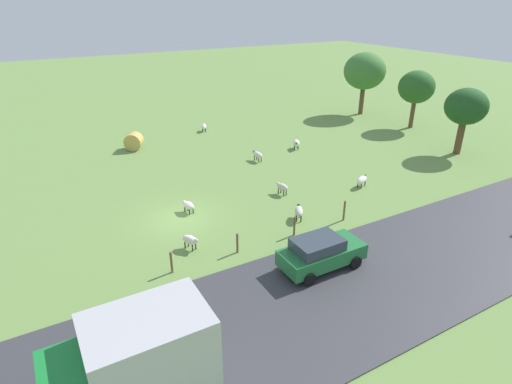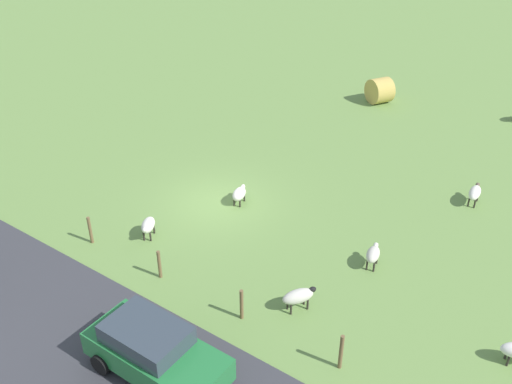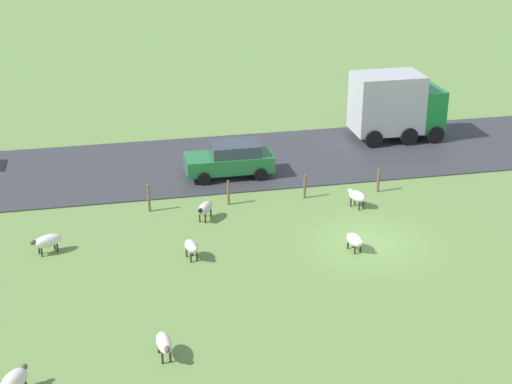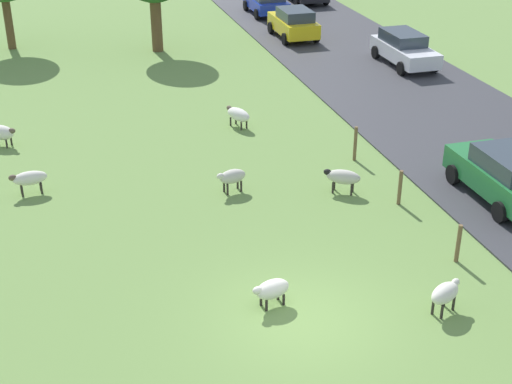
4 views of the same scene
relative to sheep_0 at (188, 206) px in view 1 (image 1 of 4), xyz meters
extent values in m
plane|color=#6B8E47|center=(0.52, -0.82, -0.47)|extent=(160.00, 160.00, 0.00)
cube|color=#38383D|center=(10.59, -0.82, -0.44)|extent=(8.00, 80.00, 0.06)
ellipsoid|color=silver|center=(0.02, 0.00, 0.00)|extent=(0.99, 0.69, 0.48)
ellipsoid|color=silver|center=(-0.40, -0.10, 0.11)|extent=(0.30, 0.24, 0.20)
cylinder|color=#2D2823|center=(-0.19, -0.18, -0.32)|extent=(0.07, 0.07, 0.29)
cylinder|color=#2D2823|center=(-0.26, 0.07, -0.32)|extent=(0.07, 0.07, 0.29)
cylinder|color=#2D2823|center=(0.29, -0.06, -0.32)|extent=(0.07, 0.07, 0.29)
cylinder|color=#2D2823|center=(0.23, 0.19, -0.32)|extent=(0.07, 0.07, 0.29)
ellipsoid|color=silver|center=(-6.58, 12.49, 0.06)|extent=(1.17, 1.02, 0.55)
ellipsoid|color=brown|center=(-6.16, 12.23, 0.18)|extent=(0.32, 0.29, 0.20)
cylinder|color=#2D2823|center=(-6.26, 12.47, -0.31)|extent=(0.07, 0.07, 0.31)
cylinder|color=#2D2823|center=(-6.42, 12.21, -0.31)|extent=(0.07, 0.07, 0.31)
cylinder|color=#2D2823|center=(-6.74, 12.77, -0.31)|extent=(0.07, 0.07, 0.31)
cylinder|color=#2D2823|center=(-6.90, 12.51, -0.31)|extent=(0.07, 0.07, 0.31)
ellipsoid|color=beige|center=(4.07, 5.36, 0.09)|extent=(1.18, 0.98, 0.47)
ellipsoid|color=black|center=(3.63, 5.63, 0.19)|extent=(0.32, 0.29, 0.20)
cylinder|color=#2D2823|center=(3.75, 5.41, -0.28)|extent=(0.07, 0.07, 0.37)
cylinder|color=#2D2823|center=(3.88, 5.63, -0.28)|extent=(0.07, 0.07, 0.37)
cylinder|color=#2D2823|center=(4.26, 5.09, -0.28)|extent=(0.07, 0.07, 0.37)
cylinder|color=#2D2823|center=(4.39, 5.31, -0.28)|extent=(0.07, 0.07, 0.37)
ellipsoid|color=beige|center=(0.66, 6.40, 0.08)|extent=(0.98, 0.64, 0.46)
ellipsoid|color=silver|center=(0.24, 6.30, 0.18)|extent=(0.29, 0.23, 0.20)
cylinder|color=#2D2823|center=(0.45, 6.22, -0.28)|extent=(0.07, 0.07, 0.38)
cylinder|color=#2D2823|center=(0.39, 6.47, -0.28)|extent=(0.07, 0.07, 0.38)
cylinder|color=#2D2823|center=(0.93, 6.33, -0.28)|extent=(0.07, 0.07, 0.38)
cylinder|color=#2D2823|center=(0.88, 6.57, -0.28)|extent=(0.07, 0.07, 0.38)
ellipsoid|color=silver|center=(-5.60, 8.08, 0.08)|extent=(1.13, 0.56, 0.45)
ellipsoid|color=brown|center=(-6.12, 8.03, 0.18)|extent=(0.28, 0.21, 0.20)
cylinder|color=#2D2823|center=(-5.89, 7.93, -0.28)|extent=(0.07, 0.07, 0.38)
cylinder|color=#2D2823|center=(-5.91, 8.18, -0.28)|extent=(0.07, 0.07, 0.38)
cylinder|color=#2D2823|center=(-5.29, 7.99, -0.28)|extent=(0.07, 0.07, 0.38)
cylinder|color=#2D2823|center=(-5.32, 8.24, -0.28)|extent=(0.07, 0.07, 0.38)
ellipsoid|color=white|center=(2.32, 11.87, 0.06)|extent=(0.96, 1.28, 0.50)
ellipsoid|color=brown|center=(2.08, 12.38, 0.17)|extent=(0.27, 0.31, 0.20)
cylinder|color=#2D2823|center=(2.06, 12.11, -0.30)|extent=(0.07, 0.07, 0.34)
cylinder|color=#2D2823|center=(2.31, 12.22, -0.30)|extent=(0.07, 0.07, 0.34)
cylinder|color=#2D2823|center=(2.34, 11.52, -0.30)|extent=(0.07, 0.07, 0.34)
cylinder|color=#2D2823|center=(2.58, 11.63, -0.30)|extent=(0.07, 0.07, 0.34)
ellipsoid|color=silver|center=(3.93, -1.44, 0.09)|extent=(1.04, 0.85, 0.47)
ellipsoid|color=silver|center=(4.32, -1.23, 0.19)|extent=(0.31, 0.28, 0.20)
cylinder|color=#2D2823|center=(4.09, -1.21, -0.28)|extent=(0.07, 0.07, 0.38)
cylinder|color=#2D2823|center=(4.21, -1.43, -0.28)|extent=(0.07, 0.07, 0.38)
cylinder|color=#2D2823|center=(3.64, -1.45, -0.28)|extent=(0.07, 0.07, 0.38)
cylinder|color=#2D2823|center=(3.76, -1.67, -0.28)|extent=(0.07, 0.07, 0.38)
ellipsoid|color=silver|center=(-15.31, 7.56, 0.02)|extent=(1.09, 0.86, 0.46)
ellipsoid|color=silver|center=(-15.73, 7.78, 0.12)|extent=(0.31, 0.28, 0.20)
cylinder|color=#2D2823|center=(-15.61, 7.57, -0.31)|extent=(0.07, 0.07, 0.31)
cylinder|color=#2D2823|center=(-15.49, 7.80, -0.31)|extent=(0.07, 0.07, 0.31)
cylinder|color=#2D2823|center=(-15.13, 7.32, -0.31)|extent=(0.07, 0.07, 0.31)
cylinder|color=#2D2823|center=(-15.01, 7.55, -0.31)|extent=(0.07, 0.07, 0.31)
cylinder|color=tan|center=(-13.36, 0.21, 0.26)|extent=(1.74, 1.84, 1.45)
cylinder|color=brown|center=(1.07, 23.64, 0.99)|extent=(0.57, 0.57, 2.90)
ellipsoid|color=#1E4C1E|center=(1.07, 23.64, 3.53)|extent=(3.36, 3.36, 2.92)
cylinder|color=brown|center=(-12.92, 25.58, 1.15)|extent=(0.50, 0.50, 3.24)
ellipsoid|color=#3D7533|center=(-12.92, 25.58, 4.23)|extent=(4.49, 4.49, 3.90)
cylinder|color=brown|center=(-6.31, 26.24, 0.97)|extent=(0.42, 0.42, 2.87)
ellipsoid|color=#285B23|center=(-6.31, 26.24, 3.58)|extent=(3.46, 3.46, 3.13)
cylinder|color=brown|center=(5.45, -2.97, 0.11)|extent=(0.12, 0.12, 1.15)
cylinder|color=brown|center=(5.45, 0.56, 0.10)|extent=(0.12, 0.12, 1.12)
cylinder|color=brown|center=(5.45, 4.10, 0.11)|extent=(0.12, 0.12, 1.15)
cylinder|color=brown|center=(5.45, 7.64, 0.16)|extent=(0.12, 0.12, 1.26)
cube|color=#B2B2B7|center=(12.27, -5.86, 1.66)|extent=(2.45, 3.64, 3.17)
cylinder|color=black|center=(11.04, -6.77, 0.07)|extent=(0.30, 0.96, 0.96)
cylinder|color=black|center=(11.04, -4.77, 0.07)|extent=(0.30, 0.96, 0.96)
cube|color=#237238|center=(8.67, 3.50, 0.30)|extent=(1.80, 4.22, 0.77)
cube|color=#333D47|center=(8.67, 3.19, 0.97)|extent=(1.59, 2.32, 0.56)
cylinder|color=black|center=(7.77, 4.87, -0.09)|extent=(0.22, 0.64, 0.64)
cylinder|color=black|center=(9.57, 4.87, -0.09)|extent=(0.22, 0.64, 0.64)
cylinder|color=black|center=(7.77, 2.13, -0.09)|extent=(0.22, 0.64, 0.64)
cylinder|color=black|center=(9.57, 2.13, -0.09)|extent=(0.22, 0.64, 0.64)
camera|label=1|loc=(22.07, -7.74, 11.66)|focal=29.63mm
camera|label=2|loc=(16.39, 12.31, 12.78)|focal=40.51mm
camera|label=3|loc=(-25.92, 9.46, 13.87)|focal=54.44mm
camera|label=4|loc=(-4.59, -14.44, 10.22)|focal=51.88mm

